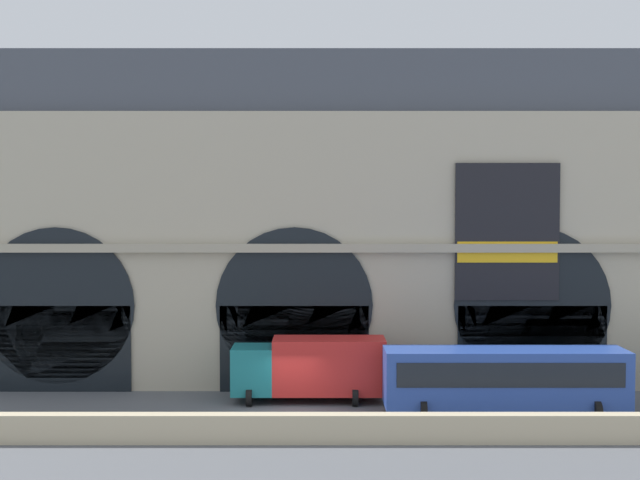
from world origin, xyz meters
The scene contains 5 objects.
ground_plane centered at (0.00, 0.00, 0.00)m, with size 200.00×200.00×0.00m, color #54565B.
quay_parapet_wall centered at (0.00, -4.67, 0.60)m, with size 90.00×0.70×1.19m, color #BCAD8C.
station_building centered at (0.06, 7.28, 8.63)m, with size 51.61×4.96×17.76m.
box_truck_center centered at (0.88, 2.74, 1.70)m, with size 7.50×2.91×3.12m.
bus_mideast centered at (9.77, -0.31, 1.78)m, with size 11.00×3.25×3.10m.
Camera 1 is at (1.33, -39.41, 9.76)m, focal length 48.55 mm.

